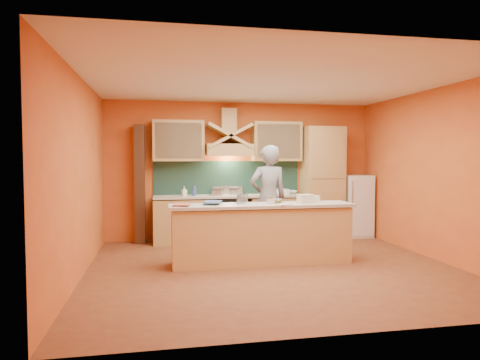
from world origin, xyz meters
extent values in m
cube|color=brown|center=(0.00, 0.00, 0.00)|extent=(5.50, 5.00, 0.01)
cube|color=white|center=(0.00, 0.00, 2.80)|extent=(5.50, 5.00, 0.01)
cube|color=orange|center=(0.00, 2.50, 1.40)|extent=(5.50, 0.02, 2.80)
cube|color=orange|center=(0.00, -2.50, 1.40)|extent=(5.50, 0.02, 2.80)
cube|color=orange|center=(-2.75, 0.00, 1.40)|extent=(0.02, 5.00, 2.80)
cube|color=orange|center=(2.75, 0.00, 1.40)|extent=(0.02, 5.00, 2.80)
cube|color=tan|center=(-1.25, 2.20, 0.43)|extent=(1.10, 0.60, 0.86)
cube|color=tan|center=(0.65, 2.20, 0.43)|extent=(1.10, 0.60, 0.86)
cube|color=beige|center=(-0.30, 2.20, 0.90)|extent=(3.00, 0.62, 0.04)
cube|color=black|center=(-0.30, 2.20, 0.45)|extent=(0.60, 0.58, 0.90)
cube|color=#18362E|center=(-0.30, 2.48, 1.25)|extent=(3.00, 0.03, 0.70)
cube|color=tan|center=(-0.30, 2.25, 1.82)|extent=(0.92, 0.50, 0.24)
cube|color=tan|center=(-0.30, 2.35, 2.40)|extent=(0.30, 0.30, 0.50)
cube|color=tan|center=(-1.30, 2.33, 2.00)|extent=(1.00, 0.35, 0.80)
cube|color=tan|center=(0.70, 2.33, 2.00)|extent=(1.00, 0.35, 0.80)
cube|color=tan|center=(1.65, 2.20, 1.15)|extent=(0.80, 0.60, 2.30)
cube|color=white|center=(2.40, 2.20, 0.65)|extent=(0.58, 0.60, 1.30)
cube|color=#472816|center=(-2.05, 2.35, 1.15)|extent=(0.20, 0.30, 2.30)
cube|color=#E1BB73|center=(-0.10, 0.30, 0.44)|extent=(2.80, 0.55, 0.88)
cube|color=beige|center=(-0.10, 0.30, 0.92)|extent=(2.90, 0.62, 0.05)
imported|color=gray|center=(0.23, 1.15, 0.95)|extent=(0.74, 0.53, 1.89)
cylinder|color=#B7B7BE|center=(-0.55, 2.17, 0.97)|extent=(0.26, 0.26, 0.14)
cylinder|color=#ACACB3|center=(-0.17, 2.37, 0.96)|extent=(0.23, 0.23, 0.13)
imported|color=white|center=(-1.20, 2.15, 1.02)|extent=(0.11, 0.11, 0.20)
imported|color=#304884|center=(-1.00, 2.23, 1.04)|extent=(0.13, 0.13, 0.25)
imported|color=silver|center=(1.06, 2.35, 0.95)|extent=(0.26, 0.26, 0.07)
cube|color=white|center=(0.76, 2.24, 0.97)|extent=(0.36, 0.32, 0.11)
imported|color=#BA5D42|center=(-1.47, 0.28, 0.96)|extent=(0.30, 0.37, 0.03)
imported|color=#446296|center=(-0.99, 0.41, 0.98)|extent=(0.35, 0.41, 0.03)
cylinder|color=white|center=(-0.37, 0.40, 1.02)|extent=(0.16, 0.16, 0.15)
cylinder|color=silver|center=(-0.42, 0.37, 1.02)|extent=(0.13, 0.13, 0.14)
cube|color=silver|center=(0.04, 0.27, 0.99)|extent=(0.14, 0.14, 0.10)
imported|color=silver|center=(0.16, 0.42, 0.98)|extent=(0.32, 0.32, 0.06)
cube|color=beige|center=(0.20, 0.10, 0.95)|extent=(0.27, 0.25, 0.01)
cube|color=beige|center=(0.60, 0.25, 1.02)|extent=(0.25, 0.21, 0.14)
cube|color=beige|center=(0.80, 0.41, 1.00)|extent=(0.18, 0.15, 0.10)
camera|label=1|loc=(-1.68, -6.19, 1.67)|focal=32.00mm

